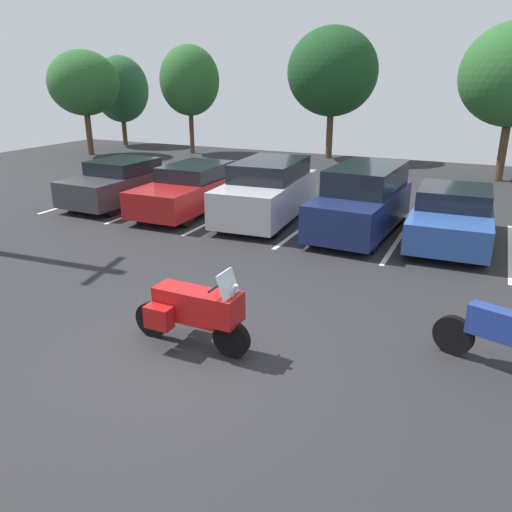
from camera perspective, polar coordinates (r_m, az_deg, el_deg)
The scene contains 13 objects.
ground at distance 8.26m, azimuth -8.23°, elevation -11.56°, with size 44.00×44.00×0.10m, color #262628.
motorcycle_touring at distance 8.18m, azimuth -6.95°, elevation -6.05°, with size 2.15×0.96×1.43m.
motorcycle_second at distance 8.40m, azimuth 26.47°, elevation -8.25°, with size 2.08×0.85×1.29m.
parking_stripes at distance 15.17m, azimuth 5.70°, elevation 3.51°, with size 16.69×4.97×0.01m.
car_charcoal at distance 18.22m, azimuth -14.92°, elevation 8.06°, with size 2.03×4.42×1.50m.
car_red at distance 16.70m, azimuth -7.25°, elevation 7.58°, with size 1.96×4.93×1.49m.
car_silver at distance 15.52m, azimuth 1.30°, elevation 7.35°, with size 2.21×4.72×1.80m.
car_navy at distance 14.50m, azimuth 11.91°, elevation 6.16°, with size 2.03×4.54×1.85m.
car_blue at distance 14.32m, azimuth 21.28°, elevation 4.20°, with size 2.10×4.43×1.46m.
tree_right at distance 27.82m, azimuth 8.64°, elevation 19.88°, with size 4.64×4.64×6.62m.
tree_far_left at distance 29.58m, azimuth -7.52°, elevation 19.06°, with size 3.28×3.28×5.84m.
tree_center_right at distance 30.19m, azimuth -18.91°, elevation 18.00°, with size 3.79×3.79×5.55m.
tree_rear at distance 33.98m, azimuth -15.03°, elevation 17.74°, with size 3.37×3.37×5.40m.
Camera 1 is at (4.02, -5.83, 4.21)m, focal length 35.37 mm.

